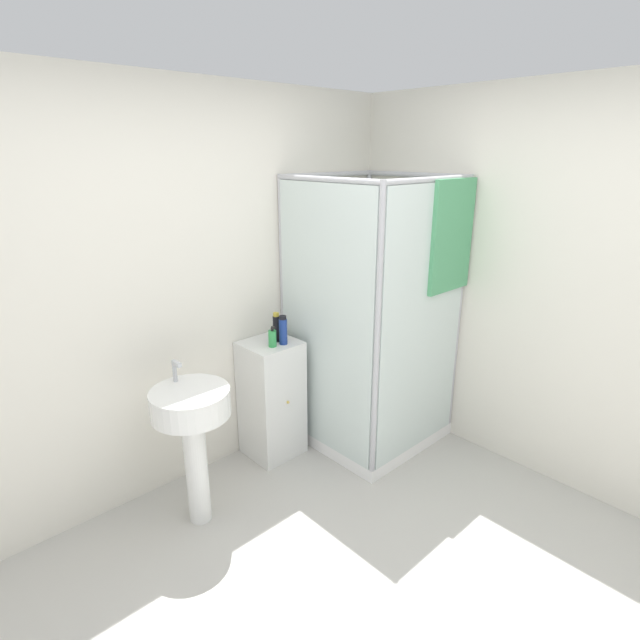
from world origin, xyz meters
The scene contains 9 objects.
ground_plane centered at (0.00, 0.00, 0.00)m, with size 12.00×12.00×0.00m, color #B2AFA8.
wall_back centered at (0.00, 1.70, 1.25)m, with size 6.40×0.06×2.50m, color silver.
wall_right centered at (1.70, 0.00, 1.25)m, with size 0.06×6.40×2.50m, color silver.
shower_enclosure centered at (1.16, 1.11, 0.54)m, with size 0.93×0.96×1.94m.
vanity_cabinet centered at (0.50, 1.49, 0.43)m, with size 0.36×0.37×0.86m.
sink centered at (-0.25, 1.23, 0.65)m, with size 0.44×0.44×0.98m.
soap_dispenser centered at (0.47, 1.42, 0.91)m, with size 0.05×0.06×0.14m.
shampoo_bottle_tall_black centered at (0.55, 1.47, 0.95)m, with size 0.05×0.05×0.20m.
shampoo_bottle_blue centered at (0.56, 1.41, 0.95)m, with size 0.06×0.06×0.20m.
Camera 1 is at (-1.40, -1.05, 2.09)m, focal length 28.00 mm.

